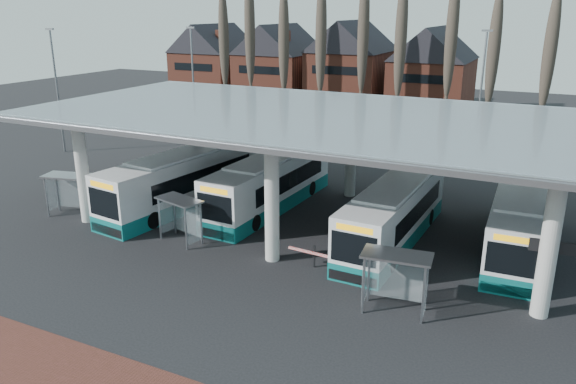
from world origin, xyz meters
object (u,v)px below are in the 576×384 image
at_px(shelter_0, 69,185).
at_px(bus_0, 185,180).
at_px(bus_3, 518,221).
at_px(shelter_2, 397,269).
at_px(bus_1, 271,184).
at_px(shelter_1, 181,210).
at_px(bus_2, 394,214).

bearing_deg(shelter_0, bus_0, 26.99).
bearing_deg(bus_3, shelter_2, -115.58).
bearing_deg(bus_0, bus_3, 13.42).
distance_m(bus_1, bus_3, 14.09).
bearing_deg(shelter_1, shelter_0, -167.84).
xyz_separation_m(bus_2, shelter_0, (-18.27, -4.44, 0.32)).
bearing_deg(shelter_1, shelter_2, 4.72).
height_order(bus_0, bus_1, bus_0).
relative_size(bus_0, bus_2, 1.09).
height_order(bus_3, shelter_1, bus_3).
xyz_separation_m(bus_1, shelter_0, (-10.06, -6.27, 0.28)).
bearing_deg(bus_3, bus_2, -165.13).
height_order(bus_1, bus_2, bus_1).
relative_size(bus_3, shelter_0, 3.85).
xyz_separation_m(bus_1, bus_2, (8.21, -1.83, -0.04)).
bearing_deg(bus_2, bus_1, 169.52).
height_order(bus_1, bus_3, bus_1).
bearing_deg(bus_1, shelter_2, -38.41).
distance_m(bus_1, shelter_1, 6.90).
bearing_deg(bus_2, shelter_0, -164.25).
relative_size(shelter_1, shelter_2, 0.97).
xyz_separation_m(bus_0, bus_2, (13.15, 0.11, -0.11)).
height_order(bus_2, shelter_1, bus_2).
xyz_separation_m(bus_0, shelter_0, (-5.12, -4.34, 0.21)).
distance_m(bus_0, shelter_1, 5.71).
xyz_separation_m(bus_3, shelter_1, (-15.84, -6.62, 0.25)).
height_order(bus_2, bus_3, bus_2).
bearing_deg(shelter_2, bus_0, 149.38).
distance_m(bus_3, shelter_0, 24.94).
distance_m(bus_2, bus_3, 6.14).
bearing_deg(shelter_1, bus_1, 90.22).
bearing_deg(bus_2, bus_0, -177.45).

